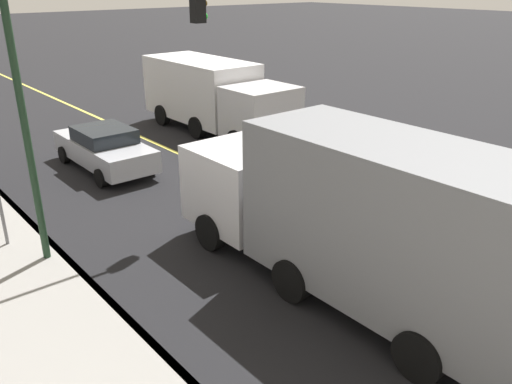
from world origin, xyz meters
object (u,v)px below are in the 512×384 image
truck_gray (356,214)px  truck_white (214,94)px  traffic_light_mast (98,65)px  car_silver (104,148)px

truck_gray → truck_white: size_ratio=1.08×
truck_gray → traffic_light_mast: (5.29, 2.63, 2.51)m
car_silver → truck_white: size_ratio=0.59×
truck_white → truck_gray: bearing=156.7°
car_silver → truck_white: (1.51, -5.66, 0.83)m
truck_white → traffic_light_mast: (-6.65, 7.77, 2.73)m
car_silver → truck_gray: 10.50m
truck_white → traffic_light_mast: size_ratio=1.25×
truck_white → traffic_light_mast: 10.59m
traffic_light_mast → truck_gray: bearing=-153.5°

